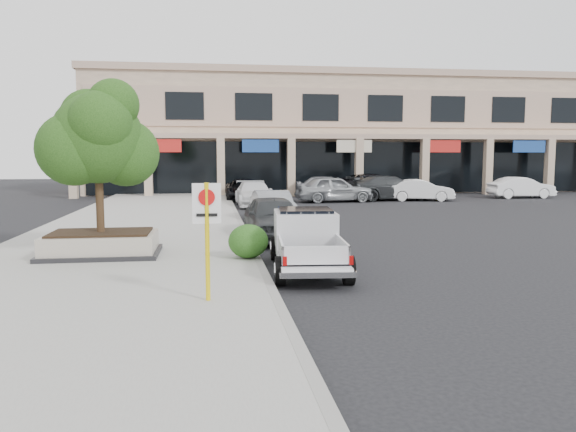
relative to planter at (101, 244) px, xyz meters
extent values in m
plane|color=black|center=(5.89, -3.42, -0.48)|extent=(120.00, 120.00, 0.00)
cube|color=gray|center=(0.39, 2.58, -0.40)|extent=(8.00, 52.00, 0.15)
cube|color=gray|center=(4.34, 2.58, -0.40)|extent=(0.20, 52.00, 0.15)
cube|color=tan|center=(13.89, 30.58, 4.02)|extent=(40.00, 10.00, 9.00)
cube|color=tan|center=(13.89, 30.58, 8.77)|extent=(40.40, 10.40, 0.50)
cube|color=tan|center=(13.89, 24.48, 3.82)|extent=(40.00, 2.20, 0.35)
cube|color=tan|center=(-6.11, 23.63, 1.62)|extent=(0.55, 0.55, 4.20)
cube|color=black|center=(13.89, 25.53, 1.52)|extent=(39.20, 0.08, 3.90)
cube|color=black|center=(0.00, 0.00, -0.27)|extent=(3.20, 2.20, 0.12)
cube|color=gray|center=(0.00, 0.00, 0.04)|extent=(3.00, 2.00, 0.50)
cube|color=black|center=(0.00, 0.00, 0.32)|extent=(2.70, 1.70, 0.06)
cylinder|color=black|center=(0.00, 0.00, 1.45)|extent=(0.22, 0.22, 2.20)
sphere|color=#1A3C10|center=(0.00, 0.00, 2.95)|extent=(2.50, 2.50, 2.50)
sphere|color=#1A3C10|center=(0.70, 0.30, 2.55)|extent=(1.90, 1.90, 1.90)
sphere|color=#1A3C10|center=(-0.30, 0.50, 3.55)|extent=(1.60, 1.60, 1.60)
cylinder|color=yellow|center=(2.99, -5.41, 0.82)|extent=(0.09, 0.09, 2.30)
cube|color=white|center=(2.99, -5.41, 1.57)|extent=(0.55, 0.03, 0.78)
cylinder|color=red|center=(2.99, -5.44, 1.69)|extent=(0.32, 0.01, 0.32)
ellipsoid|color=#1F4814|center=(4.09, -1.02, 0.14)|extent=(1.10, 0.99, 0.93)
imported|color=#2B2E30|center=(5.27, 3.23, 0.30)|extent=(2.01, 4.63, 1.55)
imported|color=#919498|center=(5.82, 8.24, 0.22)|extent=(1.76, 4.32, 1.39)
imported|color=silver|center=(5.62, 16.26, 0.25)|extent=(2.10, 5.00, 1.44)
imported|color=black|center=(5.29, 20.63, 0.22)|extent=(2.40, 5.07, 1.40)
imported|color=#969A9E|center=(10.88, 18.43, 0.36)|extent=(5.01, 2.30, 1.66)
imported|color=silver|center=(16.61, 18.54, 0.22)|extent=(4.42, 2.22, 1.39)
imported|color=#282A2C|center=(14.83, 19.20, 0.33)|extent=(5.66, 2.51, 1.61)
imported|color=black|center=(14.78, 22.65, 0.34)|extent=(6.25, 3.61, 1.64)
imported|color=#A1A2A9|center=(11.39, 22.80, 0.30)|extent=(4.82, 2.60, 1.56)
imported|color=white|center=(24.40, 19.81, 0.25)|extent=(4.42, 1.61, 1.45)
camera|label=1|loc=(3.04, -16.24, 2.51)|focal=35.00mm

